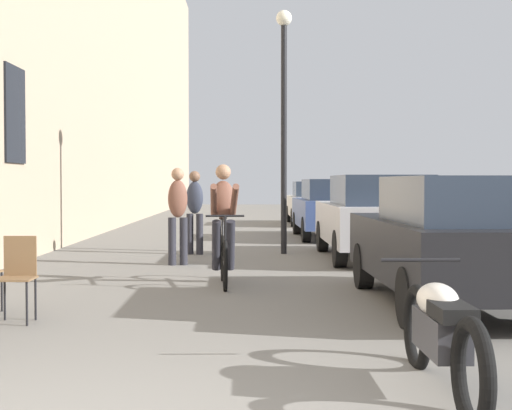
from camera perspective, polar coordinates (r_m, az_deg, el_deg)
name	(u,v)px	position (r m, az deg, el deg)	size (l,w,h in m)	color
cafe_chair_mid_toward_wall	(17,272)	(8.30, -17.51, -4.85)	(0.38, 0.38, 0.89)	black
cyclist_on_bicycle	(224,227)	(10.79, -2.46, -1.69)	(0.52, 1.76, 1.74)	black
pedestrian_near	(178,210)	(13.30, -5.91, -0.40)	(0.37, 0.29, 1.70)	#26262D
pedestrian_mid	(195,207)	(15.22, -4.63, -0.18)	(0.37, 0.29, 1.67)	#26262D
street_lamp	(284,100)	(15.38, 2.11, 7.92)	(0.32, 0.32, 4.90)	black
parked_car_nearest	(455,239)	(9.13, 14.72, -2.51)	(1.86, 4.30, 1.52)	black
parked_car_second	(375,216)	(14.38, 8.98, -0.81)	(1.89, 4.44, 1.58)	#B7B7BC
parked_car_third	(333,208)	(19.54, 5.80, -0.21)	(1.86, 4.30, 1.52)	#384C84
parked_car_fourth	(315,202)	(25.78, 4.44, 0.21)	(1.76, 4.12, 1.46)	beige
parked_motorcycle	(442,333)	(5.51, 13.80, -9.36)	(0.62, 2.15, 0.92)	black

